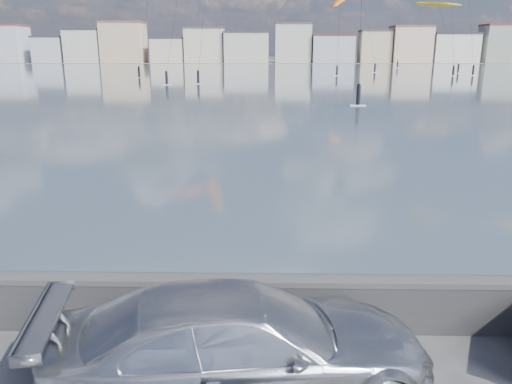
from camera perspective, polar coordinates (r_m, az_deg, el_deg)
bay_water at (r=96.91m, az=0.44°, el=13.13°), size 500.00×177.00×0.00m
far_shore_strip at (r=205.34m, az=0.82°, el=14.64°), size 500.00×60.00×0.00m
seawall at (r=9.14m, az=-6.59°, el=-12.06°), size 400.00×0.36×1.08m
far_buildings at (r=191.29m, az=1.21°, el=16.35°), size 240.79×13.26×14.60m
car_silver at (r=7.43m, az=-1.71°, el=-17.08°), size 5.86×3.15×1.61m
kitesurfer_4 at (r=130.19m, az=20.06°, el=19.45°), size 11.17×18.67×15.72m
kitesurfer_18 at (r=114.10m, az=9.57°, el=20.64°), size 6.61×20.59×17.10m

